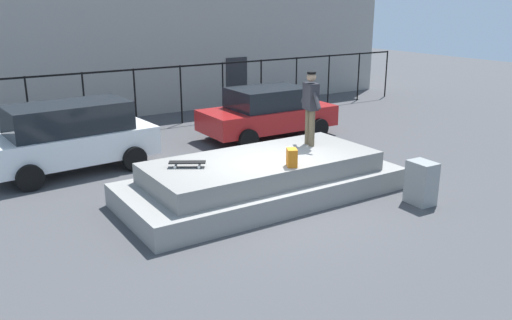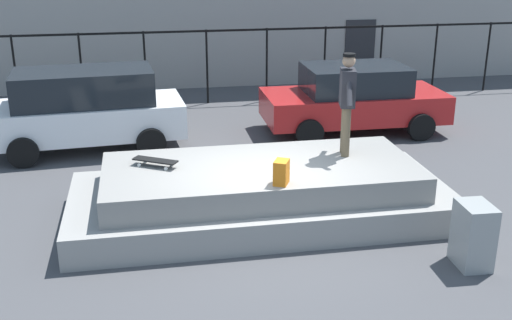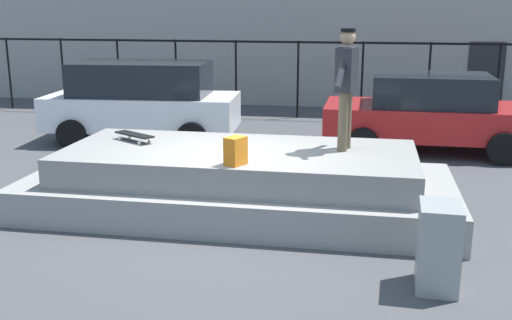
{
  "view_description": "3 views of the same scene",
  "coord_description": "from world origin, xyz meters",
  "px_view_note": "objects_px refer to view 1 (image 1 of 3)",
  "views": [
    {
      "loc": [
        -6.24,
        -9.03,
        4.3
      ],
      "look_at": [
        0.57,
        1.56,
        0.49
      ],
      "focal_mm": 37.29,
      "sensor_mm": 36.0,
      "label": 1
    },
    {
      "loc": [
        -1.85,
        -9.22,
        4.53
      ],
      "look_at": [
        0.13,
        1.42,
        0.67
      ],
      "focal_mm": 44.17,
      "sensor_mm": 36.0,
      "label": 2
    },
    {
      "loc": [
        1.87,
        -8.21,
        3.02
      ],
      "look_at": [
        0.04,
        1.78,
        0.43
      ],
      "focal_mm": 42.89,
      "sensor_mm": 36.0,
      "label": 3
    }
  ],
  "objects_px": {
    "backpack": "(292,158)",
    "skateboarder": "(311,103)",
    "skateboard": "(187,163)",
    "utility_box": "(421,183)",
    "car_white_hatchback_near": "(70,136)",
    "car_red_sedan_mid": "(268,112)"
  },
  "relations": [
    {
      "from": "car_white_hatchback_near",
      "to": "backpack",
      "type": "bearing_deg",
      "value": -57.62
    },
    {
      "from": "skateboard",
      "to": "backpack",
      "type": "xyz_separation_m",
      "value": [
        1.88,
        -1.14,
        0.09
      ]
    },
    {
      "from": "backpack",
      "to": "car_white_hatchback_near",
      "type": "height_order",
      "value": "car_white_hatchback_near"
    },
    {
      "from": "car_red_sedan_mid",
      "to": "backpack",
      "type": "bearing_deg",
      "value": -119.27
    },
    {
      "from": "skateboarder",
      "to": "skateboard",
      "type": "distance_m",
      "value": 3.4
    },
    {
      "from": "car_white_hatchback_near",
      "to": "car_red_sedan_mid",
      "type": "bearing_deg",
      "value": 1.92
    },
    {
      "from": "utility_box",
      "to": "car_red_sedan_mid",
      "type": "bearing_deg",
      "value": 88.34
    },
    {
      "from": "skateboarder",
      "to": "car_white_hatchback_near",
      "type": "relative_size",
      "value": 0.41
    },
    {
      "from": "skateboard",
      "to": "utility_box",
      "type": "relative_size",
      "value": 0.79
    },
    {
      "from": "car_red_sedan_mid",
      "to": "utility_box",
      "type": "relative_size",
      "value": 4.55
    },
    {
      "from": "backpack",
      "to": "skateboarder",
      "type": "bearing_deg",
      "value": 156.37
    },
    {
      "from": "skateboarder",
      "to": "backpack",
      "type": "distance_m",
      "value": 2.0
    },
    {
      "from": "skateboarder",
      "to": "car_red_sedan_mid",
      "type": "bearing_deg",
      "value": 68.98
    },
    {
      "from": "skateboard",
      "to": "skateboarder",
      "type": "bearing_deg",
      "value": 0.47
    },
    {
      "from": "skateboard",
      "to": "car_red_sedan_mid",
      "type": "height_order",
      "value": "car_red_sedan_mid"
    },
    {
      "from": "skateboarder",
      "to": "utility_box",
      "type": "bearing_deg",
      "value": -65.52
    },
    {
      "from": "backpack",
      "to": "car_white_hatchback_near",
      "type": "xyz_separation_m",
      "value": [
        -3.26,
        5.15,
        -0.18
      ]
    },
    {
      "from": "skateboard",
      "to": "car_white_hatchback_near",
      "type": "xyz_separation_m",
      "value": [
        -1.39,
        4.01,
        -0.09
      ]
    },
    {
      "from": "backpack",
      "to": "car_red_sedan_mid",
      "type": "distance_m",
      "value": 6.15
    },
    {
      "from": "skateboarder",
      "to": "car_white_hatchback_near",
      "type": "distance_m",
      "value": 6.21
    },
    {
      "from": "backpack",
      "to": "utility_box",
      "type": "bearing_deg",
      "value": 88.61
    },
    {
      "from": "car_white_hatchback_near",
      "to": "utility_box",
      "type": "distance_m",
      "value": 8.71
    }
  ]
}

